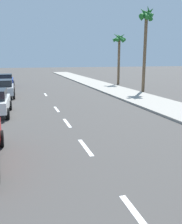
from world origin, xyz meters
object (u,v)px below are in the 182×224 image
parked_car_blue (6,80)px  palm_tree_far (146,25)px  palm_tree_distant (119,44)px  parked_car_silver (3,88)px

parked_car_blue → palm_tree_far: bearing=-33.3°
palm_tree_distant → parked_car_silver: bearing=-153.3°
parked_car_silver → palm_tree_far: size_ratio=0.50×
palm_tree_far → palm_tree_distant: palm_tree_far is taller
parked_car_silver → parked_car_blue: same height
parked_car_silver → palm_tree_distant: (14.01, 7.06, 4.38)m
parked_car_blue → palm_tree_distant: (14.20, -1.32, 4.38)m
parked_car_silver → palm_tree_distant: bearing=25.9°
parked_car_silver → palm_tree_distant: palm_tree_distant is taller
parked_car_silver → parked_car_blue: 8.38m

